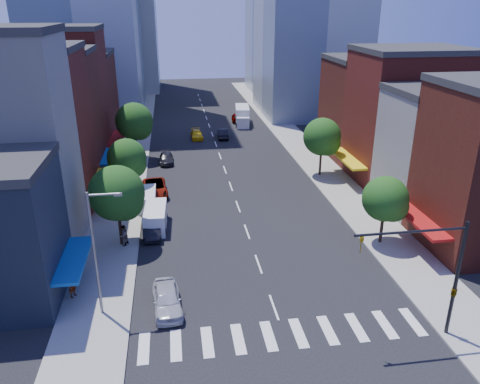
% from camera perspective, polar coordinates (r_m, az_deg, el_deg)
% --- Properties ---
extents(ground, '(220.00, 220.00, 0.00)m').
position_cam_1_polar(ground, '(34.39, 4.16, -13.83)').
color(ground, black).
rests_on(ground, ground).
extents(sidewalk_left, '(5.00, 120.00, 0.15)m').
position_cam_1_polar(sidewalk_left, '(70.33, -13.03, 4.89)').
color(sidewalk_left, gray).
rests_on(sidewalk_left, ground).
extents(sidewalk_right, '(5.00, 120.00, 0.15)m').
position_cam_1_polar(sidewalk_right, '(72.59, 7.11, 5.82)').
color(sidewalk_right, gray).
rests_on(sidewalk_right, ground).
extents(crosswalk, '(19.00, 3.00, 0.01)m').
position_cam_1_polar(crosswalk, '(32.07, 5.35, -16.91)').
color(crosswalk, silver).
rests_on(crosswalk, ground).
extents(bldg_left_2, '(12.00, 9.00, 16.00)m').
position_cam_1_polar(bldg_left_2, '(51.26, -24.78, 6.32)').
color(bldg_left_2, maroon).
rests_on(bldg_left_2, ground).
extents(bldg_left_3, '(12.00, 8.00, 15.00)m').
position_cam_1_polar(bldg_left_3, '(59.35, -22.62, 8.07)').
color(bldg_left_3, '#561F15').
rests_on(bldg_left_3, ground).
extents(bldg_left_4, '(12.00, 9.00, 17.00)m').
position_cam_1_polar(bldg_left_4, '(67.27, -21.14, 10.63)').
color(bldg_left_4, maroon).
rests_on(bldg_left_4, ground).
extents(bldg_left_5, '(12.00, 10.00, 13.00)m').
position_cam_1_polar(bldg_left_5, '(76.77, -19.53, 10.57)').
color(bldg_left_5, '#561F15').
rests_on(bldg_left_5, ground).
extents(bldg_right_1, '(12.00, 8.00, 12.00)m').
position_cam_1_polar(bldg_right_1, '(52.24, 23.78, 4.45)').
color(bldg_right_1, '#B7B3A9').
rests_on(bldg_right_1, ground).
extents(bldg_right_2, '(12.00, 10.00, 15.00)m').
position_cam_1_polar(bldg_right_2, '(59.40, 19.58, 8.50)').
color(bldg_right_2, maroon).
rests_on(bldg_right_2, ground).
extents(bldg_right_3, '(12.00, 10.00, 13.00)m').
position_cam_1_polar(bldg_right_3, '(68.39, 15.68, 9.74)').
color(bldg_right_3, '#561F15').
rests_on(bldg_right_3, ground).
extents(traffic_signal, '(7.24, 2.24, 8.00)m').
position_cam_1_polar(traffic_signal, '(32.19, 24.03, -9.82)').
color(traffic_signal, black).
rests_on(traffic_signal, sidewalk_right).
extents(streetlight, '(2.25, 0.25, 9.00)m').
position_cam_1_polar(streetlight, '(32.26, -17.06, -6.42)').
color(streetlight, slate).
rests_on(streetlight, sidewalk_left).
extents(tree_left_near, '(4.80, 4.80, 7.30)m').
position_cam_1_polar(tree_left_near, '(41.29, -14.59, -0.39)').
color(tree_left_near, black).
rests_on(tree_left_near, sidewalk_left).
extents(tree_left_mid, '(4.20, 4.20, 6.65)m').
position_cam_1_polar(tree_left_mid, '(51.71, -13.46, 3.86)').
color(tree_left_mid, black).
rests_on(tree_left_mid, sidewalk_left).
extents(tree_left_far, '(5.00, 5.00, 7.75)m').
position_cam_1_polar(tree_left_far, '(64.99, -12.63, 8.23)').
color(tree_left_far, black).
rests_on(tree_left_far, sidewalk_left).
extents(tree_right_near, '(4.00, 4.00, 6.20)m').
position_cam_1_polar(tree_right_near, '(42.56, 17.49, -1.02)').
color(tree_right_near, black).
rests_on(tree_right_near, sidewalk_right).
extents(tree_right_far, '(4.60, 4.60, 7.20)m').
position_cam_1_polar(tree_right_far, '(58.11, 10.13, 6.46)').
color(tree_right_far, black).
rests_on(tree_right_far, sidewalk_right).
extents(parked_car_front, '(2.34, 4.96, 1.64)m').
position_cam_1_polar(parked_car_front, '(34.06, -8.89, -12.78)').
color(parked_car_front, '#B9B9BE').
rests_on(parked_car_front, ground).
extents(parked_car_second, '(1.89, 4.78, 1.55)m').
position_cam_1_polar(parked_car_second, '(44.41, -10.73, -4.21)').
color(parked_car_second, black).
rests_on(parked_car_second, ground).
extents(parked_car_third, '(3.10, 5.84, 1.56)m').
position_cam_1_polar(parked_car_third, '(53.53, -10.33, 0.48)').
color(parked_car_third, '#999999').
rests_on(parked_car_third, ground).
extents(parked_car_rear, '(1.87, 4.47, 1.29)m').
position_cam_1_polar(parked_car_rear, '(64.02, -8.96, 4.04)').
color(parked_car_rear, black).
rests_on(parked_car_rear, ground).
extents(cargo_van_near, '(2.20, 5.02, 2.10)m').
position_cam_1_polar(cargo_van_near, '(45.47, -10.26, -3.15)').
color(cargo_van_near, white).
rests_on(cargo_van_near, ground).
extents(cargo_van_far, '(1.84, 4.48, 1.91)m').
position_cam_1_polar(cargo_van_far, '(49.97, -11.25, -0.98)').
color(cargo_van_far, white).
rests_on(cargo_van_far, ground).
extents(taxi, '(1.93, 4.46, 1.28)m').
position_cam_1_polar(taxi, '(75.54, -5.29, 6.99)').
color(taxi, yellow).
rests_on(taxi, ground).
extents(traffic_car_oncoming, '(1.87, 4.71, 1.52)m').
position_cam_1_polar(traffic_car_oncoming, '(75.59, -2.10, 7.17)').
color(traffic_car_oncoming, black).
rests_on(traffic_car_oncoming, ground).
extents(traffic_car_far, '(2.29, 4.79, 1.58)m').
position_cam_1_polar(traffic_car_far, '(86.44, -0.37, 9.10)').
color(traffic_car_far, '#999999').
rests_on(traffic_car_far, ground).
extents(box_truck, '(3.10, 7.88, 3.09)m').
position_cam_1_polar(box_truck, '(84.21, 0.29, 9.22)').
color(box_truck, silver).
rests_on(box_truck, ground).
extents(pedestrian_near, '(0.74, 0.84, 1.92)m').
position_cam_1_polar(pedestrian_near, '(36.68, -19.79, -10.64)').
color(pedestrian_near, '#999999').
rests_on(pedestrian_near, sidewalk_left).
extents(pedestrian_far, '(1.07, 1.15, 1.90)m').
position_cam_1_polar(pedestrian_far, '(42.66, -14.02, -5.15)').
color(pedestrian_far, '#999999').
rests_on(pedestrian_far, sidewalk_left).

